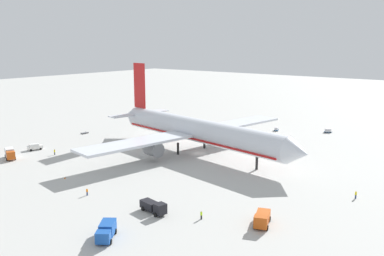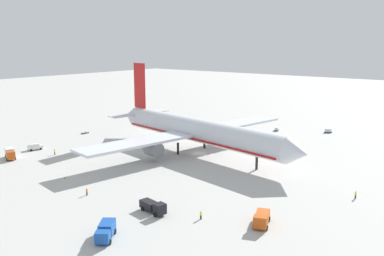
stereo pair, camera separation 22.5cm
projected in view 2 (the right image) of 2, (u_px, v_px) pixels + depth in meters
ground_plane at (199, 153)px, 127.71m from camera, size 600.00×600.00×0.00m
airliner at (196, 130)px, 127.24m from camera, size 76.88×76.09×26.14m
service_truck_0 at (10, 153)px, 121.63m from camera, size 6.63×4.49×2.91m
service_truck_1 at (106, 231)px, 72.03m from camera, size 5.62×6.41×2.54m
service_truck_2 at (262, 218)px, 77.27m from camera, size 4.60×6.80×2.61m
service_truck_4 at (153, 206)px, 82.96m from camera, size 6.70×3.19×2.50m
service_van at (35, 147)px, 131.56m from camera, size 3.20×4.83×1.97m
baggage_cart_0 at (277, 129)px, 160.23m from camera, size 2.41×3.61×1.32m
baggage_cart_1 at (85, 133)px, 155.28m from camera, size 1.72×3.37×0.40m
baggage_cart_2 at (328, 131)px, 156.66m from camera, size 3.14×2.57×1.47m
ground_worker_0 at (55, 152)px, 125.66m from camera, size 0.55×0.55×1.76m
ground_worker_1 at (356, 195)px, 90.51m from camera, size 0.50×0.50×1.70m
ground_worker_2 at (87, 192)px, 92.50m from camera, size 0.55×0.55×1.62m
ground_worker_3 at (201, 215)px, 79.98m from camera, size 0.53×0.53×1.64m
traffic_cone_0 at (65, 178)px, 103.71m from camera, size 0.36×0.36×0.55m
traffic_cone_1 at (177, 125)px, 168.96m from camera, size 0.36×0.36×0.55m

